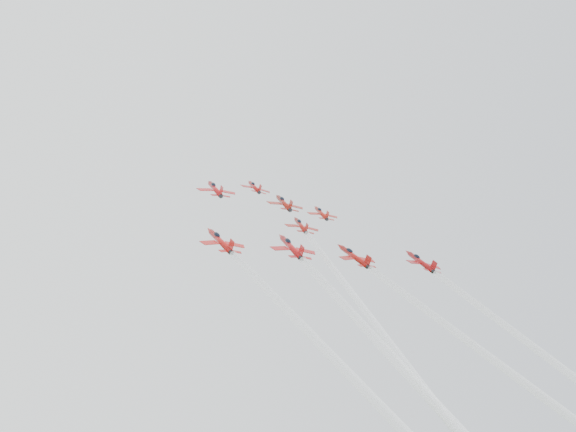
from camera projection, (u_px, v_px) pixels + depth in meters
name	position (u px, v px, depth m)	size (l,w,h in m)	color
jet_lead	(254.00, 187.00, 173.07)	(8.59, 10.48, 8.23)	#A3110F
jet_row2_left	(215.00, 189.00, 159.66)	(10.00, 12.21, 9.59)	#B31113
jet_row2_center	(284.00, 203.00, 165.04)	(9.96, 12.16, 9.55)	maroon
jet_row2_right	(321.00, 213.00, 165.53)	(8.37, 10.22, 8.02)	#A6190F
jet_center	(383.00, 306.00, 113.27)	(8.37, 72.78, 56.77)	maroon
jet_rear_farleft	(307.00, 371.00, 83.03)	(9.35, 81.24, 63.37)	#B21411
jet_rear_left	(412.00, 381.00, 88.53)	(10.03, 87.13, 67.97)	#AA1012
jet_rear_right	(481.00, 372.00, 97.65)	(9.24, 80.34, 62.67)	maroon
jet_rear_farright	(563.00, 371.00, 107.08)	(9.39, 81.60, 63.65)	maroon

